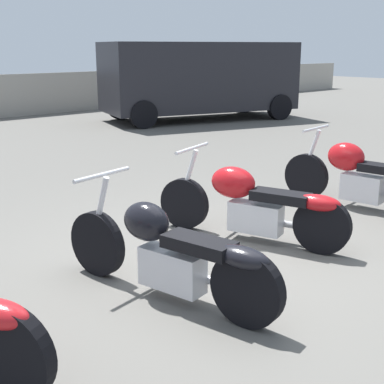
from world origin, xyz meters
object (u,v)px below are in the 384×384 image
(motorcycle_slot_1, at_px, (170,253))
(motorcycle_slot_3, at_px, (360,175))
(motorcycle_slot_2, at_px, (253,204))
(parked_van, at_px, (199,77))

(motorcycle_slot_1, xyz_separation_m, motorcycle_slot_3, (3.38, 0.31, 0.03))
(motorcycle_slot_2, bearing_deg, parked_van, 32.01)
(parked_van, bearing_deg, motorcycle_slot_2, 157.50)
(motorcycle_slot_3, relative_size, parked_van, 0.36)
(motorcycle_slot_1, height_order, parked_van, parked_van)
(motorcycle_slot_1, height_order, motorcycle_slot_3, motorcycle_slot_3)
(motorcycle_slot_1, distance_m, motorcycle_slot_3, 3.39)
(motorcycle_slot_1, xyz_separation_m, motorcycle_slot_2, (1.51, 0.45, 0.01))
(motorcycle_slot_2, height_order, motorcycle_slot_3, motorcycle_slot_3)
(motorcycle_slot_2, distance_m, motorcycle_slot_3, 1.87)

